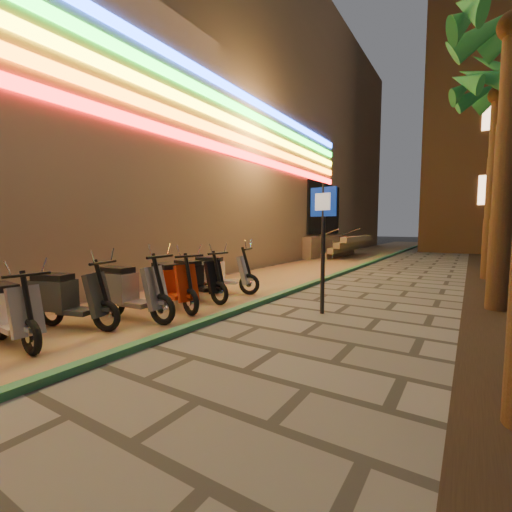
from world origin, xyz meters
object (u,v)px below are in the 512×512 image
Objects in this scene: scooter_4 at (8,311)px; pedestrian_sign at (323,230)px; scooter_8 at (195,278)px; scooter_9 at (219,273)px; scooter_7 at (171,284)px; scooter_5 at (66,298)px; scooter_6 at (127,290)px.

pedestrian_sign is at bearing 55.45° from scooter_4.
scooter_8 is 0.99× the size of scooter_9.
pedestrian_sign is at bearing 15.09° from scooter_8.
scooter_4 is 0.95× the size of scooter_8.
scooter_7 reaches higher than scooter_4.
pedestrian_sign is 5.49m from scooter_4.
scooter_8 reaches higher than scooter_4.
scooter_4 is at bearing -100.17° from scooter_5.
scooter_7 is at bearing 81.90° from scooter_6.
scooter_6 is (0.32, 1.84, 0.05)m from scooter_4.
pedestrian_sign reaches higher than scooter_8.
scooter_7 is at bearing -101.92° from scooter_9.
scooter_5 is 0.99× the size of scooter_9.
scooter_5 reaches higher than scooter_8.
scooter_7 is at bearing -75.10° from scooter_8.
scooter_4 is 0.95× the size of scooter_7.
scooter_6 is at bearing -104.79° from scooter_9.
pedestrian_sign is at bearing 28.14° from scooter_5.
scooter_8 is (-0.07, 1.97, -0.03)m from scooter_6.
scooter_4 is at bearing -109.52° from scooter_9.
scooter_8 is at bearing -162.09° from pedestrian_sign.
scooter_5 is at bearing -86.22° from scooter_7.
pedestrian_sign is 1.50× the size of scooter_7.
scooter_9 reaches higher than scooter_7.
pedestrian_sign is at bearing 41.19° from scooter_7.
pedestrian_sign is 1.58× the size of scooter_4.
scooter_9 reaches higher than scooter_8.
scooter_9 is at bearing 69.37° from scooter_5.
scooter_4 is 1.87m from scooter_6.
pedestrian_sign is 3.34m from scooter_9.
scooter_7 is (0.05, 1.07, -0.02)m from scooter_6.
scooter_7 is at bearing 86.09° from scooter_4.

